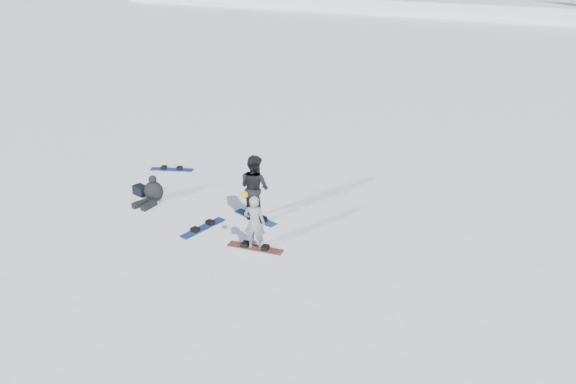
# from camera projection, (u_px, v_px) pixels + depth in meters

# --- Properties ---
(ground) EXTENTS (420.00, 420.00, 0.00)m
(ground) POSITION_uv_depth(u_px,v_px,m) (252.00, 227.00, 15.70)
(ground) COLOR white
(ground) RESTS_ON ground
(alpine_backdrop) EXTENTS (412.50, 227.00, 53.20)m
(alpine_backdrop) POSITION_uv_depth(u_px,v_px,m) (507.00, 11.00, 181.23)
(alpine_backdrop) COLOR white
(alpine_backdrop) RESTS_ON ground
(snowboarder_woman) EXTENTS (0.62, 0.48, 1.64)m
(snowboarder_woman) POSITION_uv_depth(u_px,v_px,m) (254.00, 222.00, 14.33)
(snowboarder_woman) COLOR gray
(snowboarder_woman) RESTS_ON ground
(snowboarder_man) EXTENTS (1.12, 0.98, 1.94)m
(snowboarder_man) POSITION_uv_depth(u_px,v_px,m) (255.00, 188.00, 15.82)
(snowboarder_man) COLOR black
(snowboarder_man) RESTS_ON ground
(seated_rider) EXTENTS (0.70, 1.06, 0.86)m
(seated_rider) POSITION_uv_depth(u_px,v_px,m) (153.00, 192.00, 17.10)
(seated_rider) COLOR black
(seated_rider) RESTS_ON ground
(gear_bag) EXTENTS (0.51, 0.41, 0.30)m
(gear_bag) POSITION_uv_depth(u_px,v_px,m) (141.00, 190.00, 17.67)
(gear_bag) COLOR black
(gear_bag) RESTS_ON ground
(snowboard_woman) EXTENTS (1.52, 0.44, 0.03)m
(snowboard_woman) POSITION_uv_depth(u_px,v_px,m) (255.00, 248.00, 14.63)
(snowboard_woman) COLOR brown
(snowboard_woman) RESTS_ON ground
(snowboard_man) EXTENTS (1.52, 0.68, 0.03)m
(snowboard_man) POSITION_uv_depth(u_px,v_px,m) (255.00, 218.00, 16.22)
(snowboard_man) COLOR #1A6093
(snowboard_man) RESTS_ON ground
(snowboard_loose_c) EXTENTS (1.50, 0.79, 0.03)m
(snowboard_loose_c) POSITION_uv_depth(u_px,v_px,m) (172.00, 169.00, 19.62)
(snowboard_loose_c) COLOR #1C369C
(snowboard_loose_c) RESTS_ON ground
(snowboard_loose_a) EXTENTS (0.62, 1.52, 0.03)m
(snowboard_loose_a) POSITION_uv_depth(u_px,v_px,m) (203.00, 228.00, 15.65)
(snowboard_loose_a) COLOR #1C3D9C
(snowboard_loose_a) RESTS_ON ground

